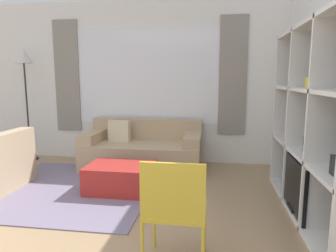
% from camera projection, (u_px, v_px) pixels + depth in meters
% --- Properties ---
extents(wall_back, '(5.74, 0.11, 2.70)m').
position_uv_depth(wall_back, '(147.00, 82.00, 5.08)').
color(wall_back, white).
rests_on(wall_back, ground_plane).
extents(wall_right, '(0.07, 4.56, 2.70)m').
position_uv_depth(wall_right, '(331.00, 84.00, 3.07)').
color(wall_right, white).
rests_on(wall_right, ground_plane).
extents(area_rug, '(2.08, 2.08, 0.01)m').
position_uv_depth(area_rug, '(72.00, 188.00, 3.88)').
color(area_rug, slate).
rests_on(area_rug, ground_plane).
extents(shelving_unit, '(0.34, 2.17, 1.95)m').
position_uv_depth(shelving_unit, '(316.00, 127.00, 2.98)').
color(shelving_unit, '#232328').
rests_on(shelving_unit, ground_plane).
extents(couch_main, '(1.83, 0.88, 0.75)m').
position_uv_depth(couch_main, '(143.00, 150.00, 4.77)').
color(couch_main, tan).
rests_on(couch_main, ground_plane).
extents(ottoman, '(0.82, 0.58, 0.35)m').
position_uv_depth(ottoman, '(121.00, 178.00, 3.76)').
color(ottoman, '#A82823').
rests_on(ottoman, ground_plane).
extents(floor_lamp, '(0.30, 0.30, 1.93)m').
position_uv_depth(floor_lamp, '(24.00, 65.00, 5.03)').
color(floor_lamp, black).
rests_on(floor_lamp, ground_plane).
extents(folding_chair, '(0.44, 0.46, 0.86)m').
position_uv_depth(folding_chair, '(175.00, 205.00, 2.12)').
color(folding_chair, gold).
rests_on(folding_chair, ground_plane).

